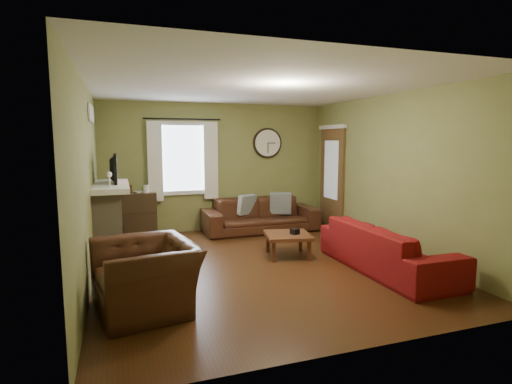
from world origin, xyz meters
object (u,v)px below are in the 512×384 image
object	(u,v)px
armchair	(146,276)
coffee_table	(288,245)
bookshelf	(137,215)
sofa_brown	(260,215)
sofa_red	(386,248)

from	to	relation	value
armchair	coffee_table	world-z (taller)	armchair
bookshelf	coffee_table	xyz separation A→B (m)	(2.22, -2.14, -0.24)
bookshelf	armchair	size ratio (longest dim) A/B	0.75
sofa_brown	sofa_red	size ratio (longest dim) A/B	1.02
sofa_brown	armchair	bearing A→B (deg)	-127.61
sofa_red	armchair	bearing A→B (deg)	94.58
sofa_brown	armchair	size ratio (longest dim) A/B	2.02
sofa_brown	coffee_table	xyz separation A→B (m)	(-0.19, -1.84, -0.15)
coffee_table	armchair	bearing A→B (deg)	-149.11
armchair	coffee_table	bearing A→B (deg)	110.46
bookshelf	sofa_brown	bearing A→B (deg)	-7.12
sofa_brown	coffee_table	bearing A→B (deg)	-95.85
bookshelf	coffee_table	bearing A→B (deg)	-43.97
bookshelf	armchair	world-z (taller)	bookshelf
bookshelf	sofa_red	bearing A→B (deg)	-44.69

